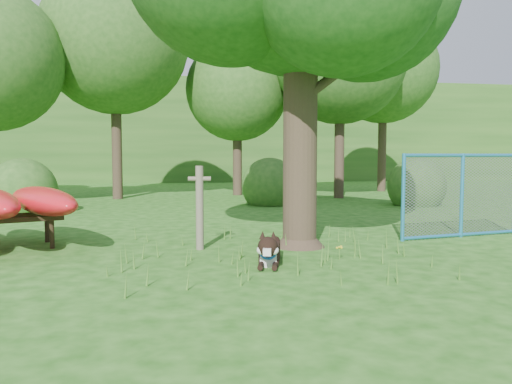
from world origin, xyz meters
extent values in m
plane|color=#1A5110|center=(0.00, 0.00, 0.00)|extent=(80.00, 80.00, 0.00)
cylinder|color=#32261B|center=(1.06, 1.75, 2.28)|extent=(0.64, 0.64, 4.55)
cone|color=#32261B|center=(1.06, 1.75, 0.23)|extent=(0.96, 0.96, 0.46)
cylinder|color=#32261B|center=(1.60, 1.70, 2.91)|extent=(1.29, 0.47, 0.97)
cylinder|color=#32261B|center=(0.63, 1.98, 3.28)|extent=(0.95, 0.75, 0.93)
cylinder|color=brown|center=(-0.66, 1.77, 0.70)|extent=(0.14, 0.14, 1.41)
cylinder|color=brown|center=(-0.66, 1.77, 1.19)|extent=(0.38, 0.11, 0.08)
cylinder|color=black|center=(-3.13, 2.31, 0.25)|extent=(0.10, 0.10, 0.50)
cylinder|color=black|center=(-3.36, 2.96, 0.25)|extent=(0.10, 0.10, 0.50)
ellipsoid|color=red|center=(-3.33, 2.60, 0.79)|extent=(2.06, 2.93, 0.48)
cube|color=black|center=(0.31, 0.62, 0.13)|extent=(0.46, 0.80, 0.26)
cube|color=silver|center=(0.23, 0.30, 0.12)|extent=(0.27, 0.21, 0.24)
sphere|color=black|center=(0.18, 0.11, 0.32)|extent=(0.28, 0.28, 0.28)
cube|color=silver|center=(0.14, -0.01, 0.28)|extent=(0.14, 0.17, 0.10)
sphere|color=silver|center=(0.09, 0.11, 0.28)|extent=(0.13, 0.13, 0.13)
sphere|color=silver|center=(0.25, 0.07, 0.28)|extent=(0.13, 0.13, 0.13)
cone|color=black|center=(0.11, 0.17, 0.48)|extent=(0.14, 0.15, 0.13)
cone|color=black|center=(0.26, 0.14, 0.48)|extent=(0.10, 0.12, 0.13)
cylinder|color=black|center=(0.09, 0.17, 0.05)|extent=(0.15, 0.33, 0.08)
cylinder|color=black|center=(0.28, 0.12, 0.05)|extent=(0.15, 0.33, 0.08)
sphere|color=black|center=(0.46, 1.00, 0.24)|extent=(0.17, 0.17, 0.17)
torus|color=blue|center=(0.20, 0.20, 0.26)|extent=(0.28, 0.14, 0.27)
cylinder|color=#2988C2|center=(3.06, 1.95, 0.81)|extent=(0.08, 0.08, 1.61)
cylinder|color=#2988C2|center=(4.39, 2.19, 0.81)|extent=(0.08, 0.08, 1.61)
cylinder|color=#2988C2|center=(4.39, 2.19, 1.58)|extent=(2.66, 0.54, 0.06)
cylinder|color=#2988C2|center=(4.39, 2.19, 0.04)|extent=(2.66, 0.54, 0.06)
plane|color=gray|center=(4.39, 2.19, 0.81)|extent=(2.65, 0.47, 2.69)
cylinder|color=#487B28|center=(1.37, 0.57, 0.10)|extent=(0.02, 0.02, 0.19)
sphere|color=gold|center=(1.37, 0.57, 0.19)|extent=(0.03, 0.03, 0.03)
sphere|color=gold|center=(1.41, 0.59, 0.20)|extent=(0.03, 0.03, 0.03)
sphere|color=gold|center=(1.34, 0.59, 0.18)|extent=(0.03, 0.03, 0.03)
sphere|color=gold|center=(1.39, 0.54, 0.19)|extent=(0.03, 0.03, 0.03)
sphere|color=gold|center=(1.35, 0.55, 0.20)|extent=(0.03, 0.03, 0.03)
cylinder|color=#32261B|center=(-3.00, 12.00, 2.62)|extent=(0.36, 0.36, 5.25)
sphere|color=#27541B|center=(-3.00, 12.00, 5.62)|extent=(5.20, 5.20, 5.20)
cylinder|color=#32261B|center=(1.50, 13.00, 1.92)|extent=(0.36, 0.36, 3.85)
sphere|color=#27541B|center=(1.50, 13.00, 4.12)|extent=(4.00, 4.00, 4.00)
cylinder|color=#32261B|center=(5.00, 11.00, 2.38)|extent=(0.36, 0.36, 4.76)
sphere|color=#27541B|center=(5.00, 11.00, 5.10)|extent=(4.80, 4.80, 4.80)
cylinder|color=#32261B|center=(8.00, 14.00, 2.45)|extent=(0.36, 0.36, 4.90)
sphere|color=#27541B|center=(8.00, 14.00, 5.25)|extent=(4.60, 4.60, 4.60)
sphere|color=#27541B|center=(-5.00, 7.50, 0.00)|extent=(1.80, 1.80, 1.80)
sphere|color=#27541B|center=(6.50, 8.00, 0.00)|extent=(1.80, 1.80, 1.80)
sphere|color=#27541B|center=(2.00, 9.00, 0.00)|extent=(1.80, 1.80, 1.80)
cube|color=#27541B|center=(0.00, 28.00, 3.00)|extent=(80.00, 12.00, 6.00)
camera|label=1|loc=(-1.14, -6.54, 1.59)|focal=35.00mm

